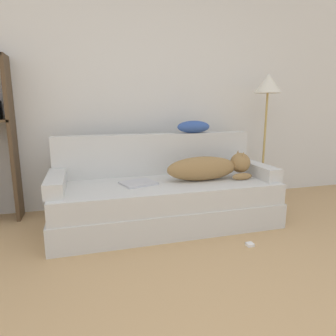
{
  "coord_description": "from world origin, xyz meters",
  "views": [
    {
      "loc": [
        -0.63,
        -0.78,
        1.13
      ],
      "look_at": [
        0.12,
        1.77,
        0.57
      ],
      "focal_mm": 32.0,
      "sensor_mm": 36.0,
      "label": 1
    }
  ],
  "objects_px": {
    "couch": "(165,203)",
    "throw_pillow": "(194,127)",
    "laptop": "(138,183)",
    "dog": "(210,167)",
    "power_adapter": "(250,244)",
    "floor_lamp": "(268,93)"
  },
  "relations": [
    {
      "from": "throw_pillow",
      "to": "dog",
      "type": "bearing_deg",
      "value": -86.39
    },
    {
      "from": "throw_pillow",
      "to": "couch",
      "type": "bearing_deg",
      "value": -139.72
    },
    {
      "from": "couch",
      "to": "throw_pillow",
      "type": "bearing_deg",
      "value": 40.28
    },
    {
      "from": "couch",
      "to": "floor_lamp",
      "type": "relative_size",
      "value": 1.42
    },
    {
      "from": "couch",
      "to": "laptop",
      "type": "xyz_separation_m",
      "value": [
        -0.26,
        -0.02,
        0.22
      ]
    },
    {
      "from": "couch",
      "to": "throw_pillow",
      "type": "distance_m",
      "value": 0.88
    },
    {
      "from": "couch",
      "to": "dog",
      "type": "distance_m",
      "value": 0.56
    },
    {
      "from": "laptop",
      "to": "power_adapter",
      "type": "distance_m",
      "value": 1.11
    },
    {
      "from": "couch",
      "to": "throw_pillow",
      "type": "relative_size",
      "value": 5.82
    },
    {
      "from": "dog",
      "to": "floor_lamp",
      "type": "bearing_deg",
      "value": 25.16
    },
    {
      "from": "laptop",
      "to": "throw_pillow",
      "type": "relative_size",
      "value": 0.99
    },
    {
      "from": "throw_pillow",
      "to": "power_adapter",
      "type": "relative_size",
      "value": 6.29
    },
    {
      "from": "floor_lamp",
      "to": "power_adapter",
      "type": "height_order",
      "value": "floor_lamp"
    },
    {
      "from": "dog",
      "to": "laptop",
      "type": "bearing_deg",
      "value": 177.53
    },
    {
      "from": "couch",
      "to": "throw_pillow",
      "type": "xyz_separation_m",
      "value": [
        0.41,
        0.35,
        0.7
      ]
    },
    {
      "from": "couch",
      "to": "dog",
      "type": "relative_size",
      "value": 2.45
    },
    {
      "from": "couch",
      "to": "floor_lamp",
      "type": "xyz_separation_m",
      "value": [
        1.29,
        0.35,
        1.06
      ]
    },
    {
      "from": "laptop",
      "to": "power_adapter",
      "type": "xyz_separation_m",
      "value": [
        0.8,
        -0.64,
        -0.42
      ]
    },
    {
      "from": "couch",
      "to": "laptop",
      "type": "relative_size",
      "value": 5.91
    },
    {
      "from": "couch",
      "to": "power_adapter",
      "type": "height_order",
      "value": "couch"
    },
    {
      "from": "floor_lamp",
      "to": "power_adapter",
      "type": "distance_m",
      "value": 1.78
    },
    {
      "from": "laptop",
      "to": "throw_pillow",
      "type": "height_order",
      "value": "throw_pillow"
    }
  ]
}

